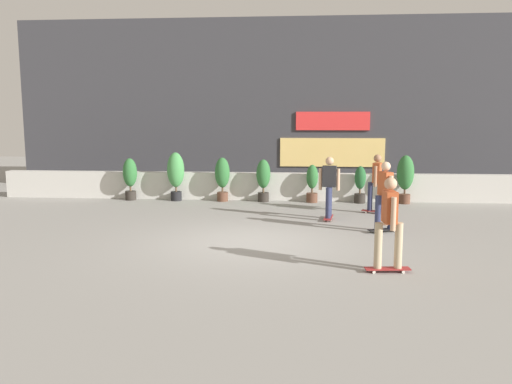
# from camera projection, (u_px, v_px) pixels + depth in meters

# --- Properties ---
(ground_plane) EXTENTS (48.00, 48.00, 0.00)m
(ground_plane) POSITION_uv_depth(u_px,v_px,m) (251.00, 242.00, 11.43)
(ground_plane) COLOR gray
(planter_wall) EXTENTS (18.00, 0.40, 0.90)m
(planter_wall) POSITION_uv_depth(u_px,v_px,m) (267.00, 186.00, 17.28)
(planter_wall) COLOR beige
(planter_wall) RESTS_ON ground
(building_backdrop) EXTENTS (20.00, 2.08, 6.50)m
(building_backdrop) POSITION_uv_depth(u_px,v_px,m) (273.00, 105.00, 20.83)
(building_backdrop) COLOR #38383D
(building_backdrop) RESTS_ON ground
(potted_plant_0) EXTENTS (0.46, 0.46, 1.40)m
(potted_plant_0) POSITION_uv_depth(u_px,v_px,m) (130.00, 176.00, 17.15)
(potted_plant_0) COLOR #2D2823
(potted_plant_0) RESTS_ON ground
(potted_plant_1) EXTENTS (0.56, 0.56, 1.60)m
(potted_plant_1) POSITION_uv_depth(u_px,v_px,m) (176.00, 172.00, 17.01)
(potted_plant_1) COLOR black
(potted_plant_1) RESTS_ON ground
(potted_plant_2) EXTENTS (0.48, 0.48, 1.44)m
(potted_plant_2) POSITION_uv_depth(u_px,v_px,m) (222.00, 176.00, 16.90)
(potted_plant_2) COLOR brown
(potted_plant_2) RESTS_ON ground
(potted_plant_3) EXTENTS (0.46, 0.46, 1.38)m
(potted_plant_3) POSITION_uv_depth(u_px,v_px,m) (263.00, 178.00, 16.80)
(potted_plant_3) COLOR #2D2823
(potted_plant_3) RESTS_ON ground
(potted_plant_4) EXTENTS (0.38, 0.38, 1.22)m
(potted_plant_4) POSITION_uv_depth(u_px,v_px,m) (312.00, 182.00, 16.69)
(potted_plant_4) COLOR brown
(potted_plant_4) RESTS_ON ground
(potted_plant_5) EXTENTS (0.36, 0.36, 1.19)m
(potted_plant_5) POSITION_uv_depth(u_px,v_px,m) (360.00, 184.00, 16.57)
(potted_plant_5) COLOR #2D2823
(potted_plant_5) RESTS_ON ground
(potted_plant_6) EXTENTS (0.54, 0.54, 1.55)m
(potted_plant_6) POSITION_uv_depth(u_px,v_px,m) (405.00, 175.00, 16.42)
(potted_plant_6) COLOR brown
(potted_plant_6) RESTS_ON ground
(skater_by_wall_left) EXTENTS (0.82, 0.53, 1.70)m
(skater_by_wall_left) POSITION_uv_depth(u_px,v_px,m) (377.00, 181.00, 14.69)
(skater_by_wall_left) COLOR maroon
(skater_by_wall_left) RESTS_ON ground
(skater_by_wall_right) EXTENTS (0.56, 0.82, 1.70)m
(skater_by_wall_right) POSITION_uv_depth(u_px,v_px,m) (329.00, 185.00, 13.78)
(skater_by_wall_right) COLOR maroon
(skater_by_wall_right) RESTS_ON ground
(skater_foreground) EXTENTS (0.81, 0.52, 1.70)m
(skater_foreground) POSITION_uv_depth(u_px,v_px,m) (385.00, 193.00, 12.26)
(skater_foreground) COLOR black
(skater_foreground) RESTS_ON ground
(skater_far_right) EXTENTS (0.82, 0.56, 1.70)m
(skater_far_right) POSITION_uv_depth(u_px,v_px,m) (389.00, 220.00, 9.04)
(skater_far_right) COLOR maroon
(skater_far_right) RESTS_ON ground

